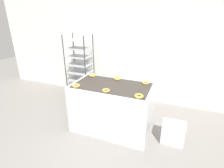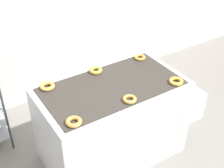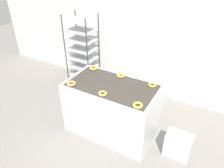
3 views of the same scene
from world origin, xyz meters
The scene contains 11 objects.
ground_plane centered at (0.00, 0.00, 0.00)m, with size 14.00×14.00×0.00m, color gray.
wall_back centered at (0.00, 2.12, 1.40)m, with size 8.00×0.05×2.80m.
fryer_machine centered at (0.00, 0.66, 0.47)m, with size 1.47×0.82×0.93m.
baking_rack_cart centered at (-1.21, 1.55, 0.86)m, with size 0.58×0.45×1.68m.
glaze_bin centered at (1.14, 0.68, 0.19)m, with size 0.39×0.28×0.38m.
donut_near_left centered at (-0.57, 0.36, 0.95)m, with size 0.14×0.14×0.04m, color #DB9447.
donut_near_center centered at (0.01, 0.37, 0.95)m, with size 0.13×0.13×0.03m, color gold.
donut_near_right centered at (0.56, 0.36, 0.95)m, with size 0.14×0.14×0.04m, color gold.
donut_far_left centered at (-0.55, 0.97, 0.95)m, with size 0.15×0.15×0.04m, color gold.
donut_far_center centered at (-0.01, 0.97, 0.95)m, with size 0.14×0.14×0.04m, color gold.
donut_far_right centered at (0.55, 0.94, 0.95)m, with size 0.13×0.13×0.03m, color gold.
Camera 3 is at (1.40, -1.84, 2.75)m, focal length 35.00 mm.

